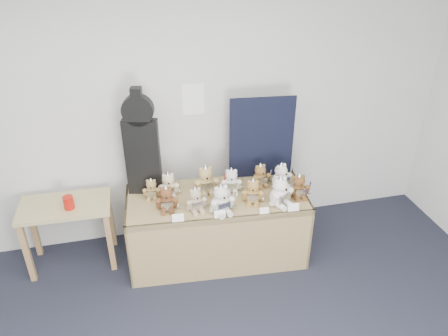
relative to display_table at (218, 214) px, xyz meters
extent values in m
plane|color=silver|center=(-0.56, -1.90, 2.16)|extent=(6.00, 6.00, 0.00)
plane|color=silver|center=(-0.56, 0.60, 0.81)|extent=(6.00, 0.00, 6.00)
cube|color=white|center=(-0.09, 0.59, 0.90)|extent=(0.21, 0.00, 0.30)
cube|color=olive|center=(0.01, 0.07, 0.12)|extent=(1.70, 0.81, 0.06)
cube|color=olive|center=(-0.02, -0.26, -0.19)|extent=(1.64, 0.15, 0.69)
cube|color=olive|center=(-0.81, 0.13, -0.19)|extent=(0.07, 0.69, 0.69)
cube|color=olive|center=(0.82, 0.00, -0.19)|extent=(0.07, 0.69, 0.69)
cube|color=#9C8154|center=(-1.35, 0.29, 0.11)|extent=(0.81, 0.47, 0.04)
cube|color=olive|center=(-1.71, 0.11, -0.22)|extent=(0.05, 0.05, 0.63)
cube|color=olive|center=(-1.70, 0.48, -0.22)|extent=(0.05, 0.05, 0.63)
cube|color=olive|center=(-0.99, 0.10, -0.22)|extent=(0.05, 0.05, 0.63)
cube|color=olive|center=(-0.98, 0.46, -0.22)|extent=(0.05, 0.05, 0.63)
cube|color=black|center=(-0.61, 0.30, 0.51)|extent=(0.32, 0.16, 0.72)
cylinder|color=black|center=(-0.61, 0.30, 0.96)|extent=(0.28, 0.15, 0.27)
cube|color=black|center=(-0.61, 0.30, 1.07)|extent=(0.11, 0.10, 0.18)
cube|color=black|center=(0.50, 0.33, 0.56)|extent=(0.61, 0.08, 0.82)
cylinder|color=#B0140B|center=(-1.29, 0.21, 0.19)|extent=(0.09, 0.09, 0.12)
ellipsoid|color=brown|center=(-0.46, -0.02, 0.21)|extent=(0.16, 0.14, 0.15)
sphere|color=brown|center=(-0.46, -0.02, 0.31)|extent=(0.11, 0.11, 0.11)
cylinder|color=brown|center=(-0.46, -0.07, 0.31)|extent=(0.05, 0.03, 0.05)
sphere|color=black|center=(-0.46, -0.09, 0.31)|extent=(0.02, 0.02, 0.02)
sphere|color=brown|center=(-0.49, -0.02, 0.36)|extent=(0.04, 0.04, 0.04)
sphere|color=brown|center=(-0.42, -0.03, 0.36)|extent=(0.04, 0.04, 0.04)
cylinder|color=brown|center=(-0.53, -0.04, 0.22)|extent=(0.05, 0.09, 0.11)
cylinder|color=brown|center=(-0.39, -0.05, 0.22)|extent=(0.05, 0.09, 0.11)
cylinder|color=brown|center=(-0.50, -0.07, 0.17)|extent=(0.05, 0.10, 0.05)
cylinder|color=brown|center=(-0.43, -0.08, 0.17)|extent=(0.05, 0.10, 0.05)
cube|color=white|center=(-0.46, -0.08, 0.22)|extent=(0.10, 0.03, 0.08)
cone|color=white|center=(-0.46, -0.02, 0.36)|extent=(0.09, 0.09, 0.07)
cube|color=white|center=(-0.37, -0.06, 0.24)|extent=(0.02, 0.04, 0.16)
cube|color=white|center=(-0.37, -0.06, 0.18)|extent=(0.05, 0.01, 0.01)
ellipsoid|color=tan|center=(-0.22, -0.09, 0.21)|extent=(0.16, 0.15, 0.14)
sphere|color=tan|center=(-0.22, -0.09, 0.31)|extent=(0.11, 0.11, 0.11)
cylinder|color=tan|center=(-0.21, -0.13, 0.30)|extent=(0.05, 0.03, 0.04)
sphere|color=black|center=(-0.21, -0.15, 0.30)|extent=(0.02, 0.02, 0.02)
sphere|color=tan|center=(-0.25, -0.09, 0.35)|extent=(0.03, 0.03, 0.03)
sphere|color=tan|center=(-0.18, -0.08, 0.35)|extent=(0.03, 0.03, 0.03)
cylinder|color=tan|center=(-0.28, -0.12, 0.22)|extent=(0.05, 0.09, 0.11)
cylinder|color=tan|center=(-0.15, -0.09, 0.22)|extent=(0.05, 0.09, 0.11)
cylinder|color=tan|center=(-0.24, -0.14, 0.17)|extent=(0.06, 0.10, 0.04)
cylinder|color=tan|center=(-0.18, -0.13, 0.17)|extent=(0.06, 0.10, 0.04)
cube|color=white|center=(-0.21, -0.14, 0.21)|extent=(0.10, 0.03, 0.08)
cone|color=white|center=(-0.22, -0.09, 0.35)|extent=(0.09, 0.09, 0.07)
cube|color=white|center=(-0.12, -0.10, 0.24)|extent=(0.02, 0.04, 0.15)
cube|color=white|center=(-0.12, -0.10, 0.18)|extent=(0.04, 0.01, 0.01)
ellipsoid|color=silver|center=(-0.01, -0.17, 0.22)|extent=(0.20, 0.18, 0.17)
sphere|color=silver|center=(-0.01, -0.17, 0.34)|extent=(0.13, 0.13, 0.13)
cylinder|color=silver|center=(0.00, -0.22, 0.33)|extent=(0.06, 0.04, 0.05)
sphere|color=black|center=(0.01, -0.24, 0.33)|extent=(0.02, 0.02, 0.02)
sphere|color=silver|center=(-0.05, -0.17, 0.39)|extent=(0.04, 0.04, 0.04)
sphere|color=silver|center=(0.03, -0.16, 0.39)|extent=(0.04, 0.04, 0.04)
cylinder|color=silver|center=(-0.08, -0.20, 0.23)|extent=(0.06, 0.10, 0.13)
cylinder|color=silver|center=(0.08, -0.17, 0.23)|extent=(0.06, 0.10, 0.13)
cylinder|color=silver|center=(-0.04, -0.23, 0.17)|extent=(0.07, 0.12, 0.05)
cylinder|color=silver|center=(0.04, -0.22, 0.17)|extent=(0.07, 0.12, 0.05)
cube|color=white|center=(0.00, -0.23, 0.23)|extent=(0.11, 0.04, 0.10)
cone|color=white|center=(-0.01, -0.17, 0.39)|extent=(0.11, 0.11, 0.08)
cube|color=white|center=(0.11, -0.18, 0.26)|extent=(0.02, 0.04, 0.18)
cube|color=white|center=(0.11, -0.18, 0.19)|extent=(0.05, 0.02, 0.01)
ellipsoid|color=olive|center=(0.30, -0.08, 0.21)|extent=(0.18, 0.16, 0.15)
sphere|color=olive|center=(0.30, -0.08, 0.31)|extent=(0.11, 0.11, 0.11)
cylinder|color=olive|center=(0.29, -0.13, 0.30)|extent=(0.05, 0.04, 0.05)
sphere|color=black|center=(0.28, -0.14, 0.30)|extent=(0.02, 0.02, 0.02)
sphere|color=olive|center=(0.27, -0.07, 0.36)|extent=(0.04, 0.04, 0.04)
sphere|color=olive|center=(0.34, -0.09, 0.36)|extent=(0.04, 0.04, 0.04)
cylinder|color=olive|center=(0.23, -0.08, 0.22)|extent=(0.06, 0.09, 0.11)
cylinder|color=olive|center=(0.36, -0.12, 0.22)|extent=(0.06, 0.09, 0.11)
cylinder|color=olive|center=(0.25, -0.12, 0.17)|extent=(0.07, 0.11, 0.04)
cylinder|color=olive|center=(0.32, -0.14, 0.17)|extent=(0.07, 0.11, 0.04)
cube|color=white|center=(0.29, -0.14, 0.22)|extent=(0.10, 0.04, 0.08)
cone|color=white|center=(0.30, -0.08, 0.36)|extent=(0.09, 0.09, 0.07)
cube|color=white|center=(0.38, -0.14, 0.24)|extent=(0.02, 0.04, 0.16)
cube|color=white|center=(0.38, -0.14, 0.18)|extent=(0.04, 0.02, 0.01)
ellipsoid|color=white|center=(0.52, -0.17, 0.23)|extent=(0.22, 0.21, 0.18)
sphere|color=white|center=(0.52, -0.17, 0.34)|extent=(0.13, 0.13, 0.13)
cylinder|color=white|center=(0.54, -0.22, 0.34)|extent=(0.06, 0.05, 0.06)
sphere|color=black|center=(0.55, -0.24, 0.34)|extent=(0.02, 0.02, 0.02)
sphere|color=white|center=(0.48, -0.19, 0.40)|extent=(0.04, 0.04, 0.04)
sphere|color=white|center=(0.56, -0.16, 0.40)|extent=(0.04, 0.04, 0.04)
cylinder|color=white|center=(0.45, -0.23, 0.23)|extent=(0.08, 0.11, 0.14)
cylinder|color=white|center=(0.61, -0.16, 0.23)|extent=(0.08, 0.11, 0.14)
cylinder|color=white|center=(0.51, -0.25, 0.17)|extent=(0.09, 0.13, 0.05)
cylinder|color=white|center=(0.58, -0.21, 0.17)|extent=(0.09, 0.13, 0.05)
cube|color=white|center=(0.55, -0.24, 0.23)|extent=(0.12, 0.06, 0.10)
cone|color=white|center=(0.52, -0.17, 0.40)|extent=(0.11, 0.11, 0.09)
cube|color=white|center=(0.64, -0.16, 0.26)|extent=(0.03, 0.05, 0.19)
cube|color=white|center=(0.64, -0.16, 0.19)|extent=(0.05, 0.03, 0.01)
ellipsoid|color=brown|center=(0.73, -0.10, 0.21)|extent=(0.15, 0.13, 0.15)
sphere|color=brown|center=(0.73, -0.10, 0.31)|extent=(0.11, 0.11, 0.11)
cylinder|color=brown|center=(0.73, -0.14, 0.30)|extent=(0.05, 0.03, 0.05)
sphere|color=black|center=(0.73, -0.16, 0.30)|extent=(0.02, 0.02, 0.02)
sphere|color=brown|center=(0.69, -0.10, 0.35)|extent=(0.03, 0.03, 0.03)
sphere|color=brown|center=(0.76, -0.10, 0.35)|extent=(0.03, 0.03, 0.03)
cylinder|color=brown|center=(0.66, -0.11, 0.22)|extent=(0.04, 0.08, 0.11)
cylinder|color=brown|center=(0.80, -0.12, 0.22)|extent=(0.04, 0.08, 0.11)
cylinder|color=brown|center=(0.69, -0.15, 0.17)|extent=(0.05, 0.10, 0.04)
cylinder|color=brown|center=(0.76, -0.15, 0.17)|extent=(0.05, 0.10, 0.04)
cube|color=white|center=(0.73, -0.15, 0.22)|extent=(0.10, 0.02, 0.08)
cone|color=white|center=(0.73, -0.10, 0.36)|extent=(0.09, 0.09, 0.07)
cube|color=white|center=(0.82, -0.13, 0.24)|extent=(0.01, 0.04, 0.16)
cube|color=white|center=(0.82, -0.13, 0.18)|extent=(0.04, 0.01, 0.01)
ellipsoid|color=beige|center=(-0.41, 0.20, 0.21)|extent=(0.15, 0.13, 0.15)
sphere|color=beige|center=(-0.41, 0.20, 0.31)|extent=(0.11, 0.11, 0.11)
cylinder|color=beige|center=(-0.41, 0.15, 0.30)|extent=(0.05, 0.03, 0.05)
sphere|color=black|center=(-0.42, 0.14, 0.30)|extent=(0.02, 0.02, 0.02)
sphere|color=beige|center=(-0.45, 0.20, 0.36)|extent=(0.04, 0.04, 0.04)
sphere|color=beige|center=(-0.38, 0.20, 0.36)|extent=(0.04, 0.04, 0.04)
cylinder|color=beige|center=(-0.48, 0.18, 0.22)|extent=(0.05, 0.08, 0.11)
cylinder|color=beige|center=(-0.34, 0.18, 0.22)|extent=(0.05, 0.08, 0.11)
cylinder|color=beige|center=(-0.45, 0.15, 0.17)|extent=(0.05, 0.10, 0.04)
cylinder|color=beige|center=(-0.38, 0.15, 0.17)|extent=(0.05, 0.10, 0.04)
cube|color=white|center=(-0.42, 0.14, 0.22)|extent=(0.10, 0.02, 0.08)
cone|color=white|center=(-0.41, 0.20, 0.36)|extent=(0.09, 0.09, 0.07)
cube|color=white|center=(-0.32, 0.17, 0.24)|extent=(0.01, 0.04, 0.16)
cube|color=white|center=(-0.32, 0.17, 0.18)|extent=(0.05, 0.01, 0.01)
ellipsoid|color=tan|center=(-0.07, 0.17, 0.22)|extent=(0.18, 0.15, 0.18)
sphere|color=tan|center=(-0.07, 0.17, 0.34)|extent=(0.13, 0.13, 0.13)
cylinder|color=tan|center=(-0.07, 0.11, 0.33)|extent=(0.05, 0.03, 0.05)
sphere|color=black|center=(-0.07, 0.10, 0.33)|extent=(0.02, 0.02, 0.02)
sphere|color=tan|center=(-0.12, 0.17, 0.39)|extent=(0.04, 0.04, 0.04)
sphere|color=tan|center=(-0.03, 0.17, 0.39)|extent=(0.04, 0.04, 0.04)
cylinder|color=tan|center=(-0.16, 0.15, 0.23)|extent=(0.05, 0.10, 0.13)
cylinder|color=tan|center=(0.01, 0.15, 0.23)|extent=(0.05, 0.10, 0.13)
cylinder|color=tan|center=(-0.11, 0.11, 0.17)|extent=(0.05, 0.12, 0.05)
cylinder|color=tan|center=(-0.03, 0.11, 0.17)|extent=(0.05, 0.12, 0.05)
cube|color=white|center=(-0.07, 0.10, 0.23)|extent=(0.12, 0.02, 0.10)
cone|color=white|center=(-0.07, 0.17, 0.40)|extent=(0.11, 0.11, 0.08)
cube|color=white|center=(0.04, 0.14, 0.26)|extent=(0.01, 0.04, 0.19)
cube|color=white|center=(0.04, 0.14, 0.19)|extent=(0.05, 0.01, 0.01)
ellipsoid|color=silver|center=(0.16, 0.14, 0.21)|extent=(0.17, 0.15, 0.15)
sphere|color=silver|center=(0.16, 0.14, 0.31)|extent=(0.11, 0.11, 0.11)
cylinder|color=silver|center=(0.15, 0.09, 0.31)|extent=(0.05, 0.03, 0.05)
sphere|color=black|center=(0.15, 0.07, 0.31)|extent=(0.02, 0.02, 0.02)
sphere|color=silver|center=(0.12, 0.14, 0.36)|extent=(0.04, 0.04, 0.04)
sphere|color=silver|center=(0.19, 0.13, 0.36)|extent=(0.04, 0.04, 0.04)
cylinder|color=silver|center=(0.09, 0.13, 0.22)|extent=(0.06, 0.09, 0.11)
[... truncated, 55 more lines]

